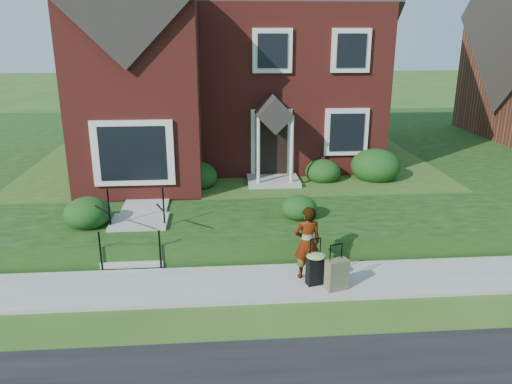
{
  "coord_description": "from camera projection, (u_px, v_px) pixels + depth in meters",
  "views": [
    {
      "loc": [
        -0.53,
        -9.47,
        5.14
      ],
      "look_at": [
        0.39,
        2.0,
        1.44
      ],
      "focal_mm": 35.0,
      "sensor_mm": 36.0,
      "label": 1
    }
  ],
  "objects": [
    {
      "name": "terrace",
      "position": [
        324.0,
        151.0,
        21.15
      ],
      "size": [
        44.0,
        20.0,
        0.6
      ],
      "primitive_type": "cube",
      "color": "black",
      "rests_on": "ground"
    },
    {
      "name": "walkway",
      "position": [
        152.0,
        189.0,
        14.96
      ],
      "size": [
        1.2,
        6.0,
        0.06
      ],
      "primitive_type": "cube",
      "color": "#9E9B93",
      "rests_on": "terrace"
    },
    {
      "name": "sidewalk",
      "position": [
        245.0,
        284.0,
        10.59
      ],
      "size": [
        60.0,
        1.6,
        0.08
      ],
      "primitive_type": "cube",
      "color": "#9E9B93",
      "rests_on": "ground"
    },
    {
      "name": "woman",
      "position": [
        307.0,
        243.0,
        10.56
      ],
      "size": [
        0.62,
        0.44,
        1.61
      ],
      "primitive_type": "imported",
      "rotation": [
        0.0,
        0.0,
        3.23
      ],
      "color": "#999999",
      "rests_on": "sidewalk"
    },
    {
      "name": "main_house",
      "position": [
        223.0,
        28.0,
        18.09
      ],
      "size": [
        10.4,
        10.2,
        9.4
      ],
      "color": "maroon",
      "rests_on": "terrace"
    },
    {
      "name": "foundation_shrubs",
      "position": [
        231.0,
        173.0,
        14.95
      ],
      "size": [
        10.33,
        4.71,
        1.12
      ],
      "color": "#133710",
      "rests_on": "terrace"
    },
    {
      "name": "suitcase_black",
      "position": [
        316.0,
        267.0,
        10.39
      ],
      "size": [
        0.49,
        0.44,
        1.02
      ],
      "rotation": [
        0.0,
        0.0,
        0.25
      ],
      "color": "black",
      "rests_on": "sidewalk"
    },
    {
      "name": "suitcase_olive",
      "position": [
        337.0,
        274.0,
        10.21
      ],
      "size": [
        0.5,
        0.37,
        0.98
      ],
      "rotation": [
        0.0,
        0.0,
        0.29
      ],
      "color": "brown",
      "rests_on": "sidewalk"
    },
    {
      "name": "ground",
      "position": [
        245.0,
        285.0,
        10.6
      ],
      "size": [
        120.0,
        120.0,
        0.0
      ],
      "primitive_type": "plane",
      "color": "#2D5119",
      "rests_on": "ground"
    },
    {
      "name": "front_steps",
      "position": [
        137.0,
        235.0,
        12.01
      ],
      "size": [
        1.4,
        2.02,
        1.5
      ],
      "color": "#9E9B93",
      "rests_on": "ground"
    }
  ]
}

